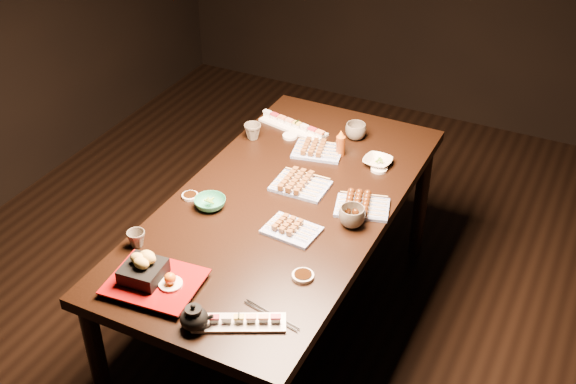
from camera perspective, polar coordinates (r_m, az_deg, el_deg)
The scene contains 23 objects.
ground at distance 3.53m, azimuth -0.62°, elevation -11.39°, with size 5.00×5.00×0.00m, color black.
dining_table at distance 3.33m, azimuth -0.39°, elevation -6.05°, with size 0.90×1.80×0.75m, color black.
sushi_platter_near at distance 2.53m, azimuth -3.90°, elevation -10.05°, with size 0.32×0.09×0.04m, color white, non-canonical shape.
sushi_platter_far at distance 3.63m, azimuth 0.41°, elevation 5.38°, with size 0.37×0.10×0.04m, color white, non-canonical shape.
yakitori_plate_center at distance 3.17m, azimuth 1.00°, elevation 0.81°, with size 0.24×0.17×0.06m, color #828EB6, non-canonical shape.
yakitori_plate_right at distance 2.91m, azimuth 0.30°, elevation -2.73°, with size 0.22×0.16×0.05m, color #828EB6, non-canonical shape.
yakitori_plate_left at distance 3.42m, azimuth 2.37°, elevation 3.53°, with size 0.23×0.17×0.06m, color #828EB6, non-canonical shape.
tsukune_plate at distance 3.05m, azimuth 5.90°, elevation -0.92°, with size 0.22×0.16×0.06m, color #828EB6, non-canonical shape.
edamame_bowl_green at distance 3.07m, azimuth -6.18°, elevation -0.88°, with size 0.13×0.13×0.04m, color #2C8760.
edamame_bowl_cream at distance 3.36m, azimuth 7.09°, elevation 2.39°, with size 0.13×0.13×0.03m, color beige.
tempura_tray at distance 2.68m, azimuth -10.56°, elevation -6.36°, with size 0.33×0.27×0.12m, color black, non-canonical shape.
teacup_near_left at distance 2.90m, azimuth -11.89°, elevation -3.65°, with size 0.07×0.07×0.07m, color brown.
teacup_mid_right at distance 2.95m, azimuth 5.08°, elevation -1.95°, with size 0.11×0.11×0.09m, color brown.
teacup_far_left at distance 3.53m, azimuth -2.81°, elevation 4.80°, with size 0.08×0.08×0.08m, color brown.
teacup_far_right at distance 3.54m, azimuth 5.37°, elevation 4.81°, with size 0.10×0.10×0.08m, color brown.
teapot at distance 2.51m, azimuth -7.45°, elevation -9.69°, with size 0.12×0.12×0.10m, color black, non-canonical shape.
condiment_bottle at distance 3.39m, azimuth 4.18°, elevation 3.90°, with size 0.04×0.04×0.13m, color brown.
sauce_dish_west at distance 3.15m, azimuth -7.74°, elevation -0.31°, with size 0.07×0.07×0.01m, color white.
sauce_dish_east at distance 3.32m, azimuth 7.21°, elevation 1.81°, with size 0.08×0.08×0.01m, color white.
sauce_dish_se at distance 2.71m, azimuth 1.19°, elevation -6.65°, with size 0.08×0.08×0.01m, color white.
sauce_dish_nw at distance 3.56m, azimuth 0.16°, elevation 4.44°, with size 0.07×0.07×0.01m, color white.
chopsticks_near at distance 2.67m, azimuth -9.89°, elevation -8.00°, with size 0.21×0.02×0.01m, color black, non-canonical shape.
chopsticks_se at distance 2.56m, azimuth -1.31°, elevation -9.70°, with size 0.24×0.02×0.01m, color black, non-canonical shape.
Camera 1 is at (1.13, -2.18, 2.54)m, focal length 45.00 mm.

